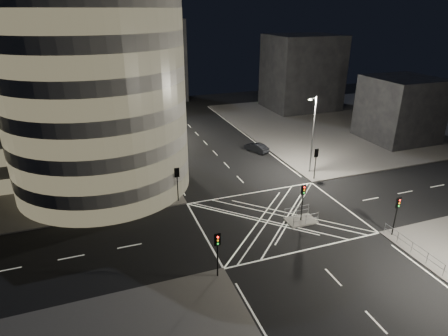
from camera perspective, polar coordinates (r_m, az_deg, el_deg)
name	(u,v)px	position (r m, az deg, el deg)	size (l,w,h in m)	color
ground	(276,217)	(39.61, 7.98, -7.47)	(120.00, 120.00, 0.00)	black
sidewalk_far_left	(6,161)	(61.54, -30.24, 0.96)	(42.00, 42.00, 0.15)	#585552
sidewalk_far_right	(347,122)	(75.57, 18.30, 6.67)	(42.00, 42.00, 0.15)	#585552
central_island	(301,221)	(39.36, 11.61, -7.84)	(3.00, 2.00, 0.15)	slate
office_tower_curved	(49,77)	(49.35, -25.06, 12.46)	(30.00, 29.00, 27.20)	gray
office_block_rear	(52,65)	(72.63, -24.76, 14.10)	(24.00, 16.00, 22.00)	gray
building_right_far	(302,72)	(82.76, 11.74, 14.09)	(14.00, 12.00, 15.00)	black
building_right_near	(400,109)	(67.05, 25.18, 8.15)	(10.00, 10.00, 10.00)	black
building_far_end	(144,61)	(89.46, -12.06, 15.59)	(18.00, 8.00, 18.00)	black
tree_a	(157,161)	(42.35, -10.17, 1.08)	(4.96, 4.96, 7.08)	black
tree_b	(148,142)	(47.85, -11.50, 3.84)	(4.40, 4.40, 6.97)	black
tree_c	(141,128)	(53.49, -12.54, 5.93)	(3.73, 3.73, 6.70)	black
tree_d	(135,114)	(59.08, -13.43, 8.05)	(4.87, 4.87, 7.92)	black
tree_e	(131,110)	(65.07, -14.05, 8.58)	(3.54, 3.54, 6.31)	black
traffic_signal_fl	(177,178)	(41.22, -7.16, -1.57)	(0.55, 0.22, 4.00)	black
traffic_signal_nl	(217,247)	(29.77, -1.01, -11.95)	(0.55, 0.22, 4.00)	black
traffic_signal_fr	(316,158)	(47.78, 13.84, 1.46)	(0.55, 0.22, 4.00)	black
traffic_signal_nr	(397,209)	(38.34, 24.86, -5.71)	(0.55, 0.22, 4.00)	black
traffic_signal_island	(303,196)	(37.99, 11.95, -4.17)	(0.55, 0.22, 4.00)	black
street_lamp_left_near	(161,142)	(44.89, -9.64, 3.99)	(1.25, 0.25, 10.00)	slate
street_lamp_left_far	(139,107)	(62.02, -12.84, 9.07)	(1.25, 0.25, 10.00)	slate
street_lamp_right_far	(313,132)	(48.97, 13.37, 5.31)	(1.25, 0.25, 10.00)	slate
railing_near_right	(435,264)	(36.15, 29.52, -12.61)	(0.06, 11.70, 1.10)	slate
railing_island_south	(306,220)	(38.39, 12.37, -7.68)	(2.80, 0.06, 1.10)	slate
railing_island_north	(297,211)	(39.70, 11.02, -6.45)	(2.80, 0.06, 1.10)	slate
sedan	(256,148)	(56.76, 4.93, 3.13)	(1.43, 4.09, 1.35)	black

